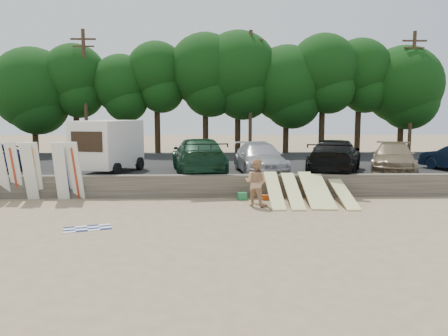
{
  "coord_description": "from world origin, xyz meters",
  "views": [
    {
      "loc": [
        -0.96,
        -16.29,
        3.72
      ],
      "look_at": [
        -0.35,
        3.0,
        1.31
      ],
      "focal_mm": 35.0,
      "sensor_mm": 36.0,
      "label": 1
    }
  ],
  "objects_px": {
    "beachgoer_a": "(256,184)",
    "cooler": "(242,196)",
    "box_trailer": "(108,144)",
    "car_1": "(198,155)",
    "car_4": "(393,158)",
    "beachgoer_b": "(256,183)",
    "car_2": "(260,158)",
    "car_3": "(335,156)"
  },
  "relations": [
    {
      "from": "beachgoer_a",
      "to": "cooler",
      "type": "distance_m",
      "value": 1.04
    },
    {
      "from": "box_trailer",
      "to": "beachgoer_a",
      "type": "relative_size",
      "value": 2.94
    },
    {
      "from": "box_trailer",
      "to": "car_1",
      "type": "relative_size",
      "value": 0.75
    },
    {
      "from": "car_1",
      "to": "car_4",
      "type": "bearing_deg",
      "value": 171.93
    },
    {
      "from": "beachgoer_b",
      "to": "cooler",
      "type": "xyz_separation_m",
      "value": [
        -0.45,
        1.32,
        -0.81
      ]
    },
    {
      "from": "car_2",
      "to": "car_3",
      "type": "xyz_separation_m",
      "value": [
        3.88,
        0.17,
        0.09
      ]
    },
    {
      "from": "car_2",
      "to": "beachgoer_b",
      "type": "xyz_separation_m",
      "value": [
        -0.69,
        -4.66,
        -0.49
      ]
    },
    {
      "from": "car_3",
      "to": "beachgoer_b",
      "type": "xyz_separation_m",
      "value": [
        -4.57,
        -4.83,
        -0.59
      ]
    },
    {
      "from": "beachgoer_a",
      "to": "car_3",
      "type": "bearing_deg",
      "value": -145.62
    },
    {
      "from": "car_3",
      "to": "beachgoer_a",
      "type": "distance_m",
      "value": 6.17
    },
    {
      "from": "car_1",
      "to": "beachgoer_a",
      "type": "distance_m",
      "value": 5.18
    },
    {
      "from": "car_4",
      "to": "beachgoer_b",
      "type": "distance_m",
      "value": 9.23
    },
    {
      "from": "car_4",
      "to": "car_3",
      "type": "bearing_deg",
      "value": -153.97
    },
    {
      "from": "box_trailer",
      "to": "car_1",
      "type": "bearing_deg",
      "value": 14.66
    },
    {
      "from": "car_4",
      "to": "beachgoer_a",
      "type": "xyz_separation_m",
      "value": [
        -7.64,
        -4.38,
        -0.67
      ]
    },
    {
      "from": "car_3",
      "to": "beachgoer_b",
      "type": "relative_size",
      "value": 3.05
    },
    {
      "from": "box_trailer",
      "to": "car_2",
      "type": "distance_m",
      "value": 7.76
    },
    {
      "from": "car_3",
      "to": "box_trailer",
      "type": "bearing_deg",
      "value": 19.74
    },
    {
      "from": "car_1",
      "to": "beachgoer_a",
      "type": "relative_size",
      "value": 3.91
    },
    {
      "from": "box_trailer",
      "to": "car_3",
      "type": "height_order",
      "value": "box_trailer"
    },
    {
      "from": "box_trailer",
      "to": "car_1",
      "type": "xyz_separation_m",
      "value": [
        4.58,
        0.03,
        -0.61
      ]
    },
    {
      "from": "car_2",
      "to": "beachgoer_a",
      "type": "relative_size",
      "value": 3.37
    },
    {
      "from": "cooler",
      "to": "car_2",
      "type": "bearing_deg",
      "value": 64.73
    },
    {
      "from": "car_1",
      "to": "beachgoer_b",
      "type": "bearing_deg",
      "value": 107.84
    },
    {
      "from": "beachgoer_a",
      "to": "car_2",
      "type": "bearing_deg",
      "value": -107.13
    },
    {
      "from": "beachgoer_b",
      "to": "car_1",
      "type": "bearing_deg",
      "value": -35.59
    },
    {
      "from": "box_trailer",
      "to": "beachgoer_a",
      "type": "bearing_deg",
      "value": -17.69
    },
    {
      "from": "beachgoer_b",
      "to": "car_3",
      "type": "bearing_deg",
      "value": -104.44
    },
    {
      "from": "box_trailer",
      "to": "car_4",
      "type": "xyz_separation_m",
      "value": [
        14.73,
        -0.05,
        -0.75
      ]
    },
    {
      "from": "car_3",
      "to": "car_4",
      "type": "height_order",
      "value": "car_3"
    },
    {
      "from": "car_2",
      "to": "cooler",
      "type": "xyz_separation_m",
      "value": [
        -1.14,
        -3.34,
        -1.3
      ]
    },
    {
      "from": "car_2",
      "to": "beachgoer_a",
      "type": "bearing_deg",
      "value": -104.11
    },
    {
      "from": "box_trailer",
      "to": "car_2",
      "type": "height_order",
      "value": "box_trailer"
    },
    {
      "from": "box_trailer",
      "to": "beachgoer_b",
      "type": "distance_m",
      "value": 8.77
    },
    {
      "from": "car_1",
      "to": "car_2",
      "type": "bearing_deg",
      "value": 163.79
    },
    {
      "from": "box_trailer",
      "to": "car_3",
      "type": "xyz_separation_m",
      "value": [
        11.59,
        -0.27,
        -0.64
      ]
    },
    {
      "from": "car_1",
      "to": "beachgoer_a",
      "type": "xyz_separation_m",
      "value": [
        2.52,
        -4.46,
        -0.8
      ]
    },
    {
      "from": "car_2",
      "to": "car_3",
      "type": "distance_m",
      "value": 3.89
    },
    {
      "from": "car_1",
      "to": "beachgoer_a",
      "type": "height_order",
      "value": "car_1"
    },
    {
      "from": "box_trailer",
      "to": "cooler",
      "type": "height_order",
      "value": "box_trailer"
    },
    {
      "from": "box_trailer",
      "to": "beachgoer_b",
      "type": "bearing_deg",
      "value": -21.73
    },
    {
      "from": "car_2",
      "to": "car_4",
      "type": "height_order",
      "value": "car_2"
    }
  ]
}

